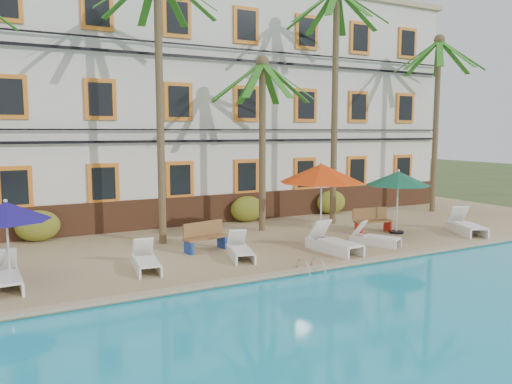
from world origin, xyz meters
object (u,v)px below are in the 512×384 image
palm_d (335,75)px  pool_ladder (310,271)px  lounger_d (333,242)px  lounger_b (146,260)px  umbrella_red (322,174)px  umbrella_blue (6,212)px  lounger_a (6,276)px  lounger_c (240,249)px  bench_right (372,220)px  lounger_f (466,225)px  lounger_e (374,237)px  palm_c (262,118)px  umbrella_green (398,179)px  bench_left (204,236)px  palm_e (437,100)px  palm_b (159,69)px

palm_d → pool_ladder: palm_d is taller
lounger_d → lounger_b: bearing=173.1°
pool_ladder → umbrella_red: bearing=50.0°
umbrella_blue → lounger_a: bearing=-105.6°
lounger_c → bench_right: 6.31m
umbrella_blue → lounger_d: size_ratio=1.03×
lounger_a → lounger_c: 6.40m
lounger_f → lounger_e: bearing=178.5°
palm_c → umbrella_green: palm_c is taller
palm_d → lounger_f: bearing=-52.1°
lounger_a → pool_ladder: 7.82m
palm_c → lounger_c: bearing=-127.5°
umbrella_red → umbrella_blue: bearing=178.8°
umbrella_blue → bench_left: bearing=9.8°
umbrella_red → lounger_b: size_ratio=1.59×
umbrella_green → lounger_d: umbrella_green is taller
lounger_b → lounger_d: lounger_d is taller
lounger_a → lounger_e: bearing=-3.1°
umbrella_blue → lounger_e: (11.09, -0.96, -1.58)m
umbrella_red → bench_right: size_ratio=1.85×
palm_c → lounger_f: (6.54, -4.09, -4.02)m
lounger_a → lounger_c: size_ratio=1.07×
palm_c → palm_e: bearing=1.5°
palm_b → bench_left: palm_b is taller
umbrella_red → lounger_d: umbrella_red is taller
umbrella_blue → lounger_f: umbrella_blue is taller
umbrella_blue → umbrella_red: umbrella_red is taller
lounger_b → lounger_f: lounger_f is taller
lounger_b → lounger_d: bearing=-6.9°
palm_d → lounger_c: (-6.00, -3.42, -5.83)m
umbrella_red → bench_left: bearing=162.4°
palm_e → bench_left: (-12.71, -2.28, -4.82)m
umbrella_red → bench_left: umbrella_red is taller
umbrella_green → lounger_e: 2.98m
palm_c → pool_ladder: bearing=-105.4°
lounger_a → lounger_b: size_ratio=1.06×
bench_left → bench_right: same height
umbrella_red → lounger_e: umbrella_red is taller
palm_d → lounger_e: (-1.20, -3.96, -5.84)m
umbrella_green → lounger_d: bearing=-162.0°
bench_left → lounger_b: bearing=-149.1°
lounger_a → palm_b: bearing=31.3°
palm_e → lounger_f: bearing=-124.0°
umbrella_blue → lounger_f: size_ratio=1.00×
lounger_c → bench_left: 1.55m
pool_ladder → lounger_f: bearing=11.0°
umbrella_red → lounger_c: (-3.13, -0.22, -2.18)m
lounger_f → bench_right: 3.49m
lounger_f → umbrella_blue: bearing=176.0°
lounger_f → pool_ladder: 8.25m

